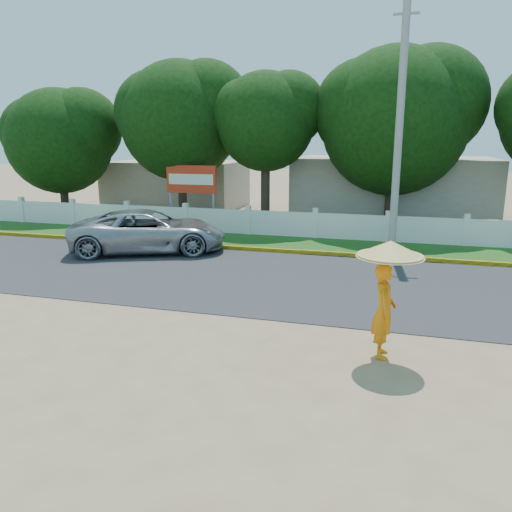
# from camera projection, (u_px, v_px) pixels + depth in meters

# --- Properties ---
(ground) EXTENTS (120.00, 120.00, 0.00)m
(ground) POSITION_uv_depth(u_px,v_px,m) (231.00, 333.00, 10.97)
(ground) COLOR #9E8460
(ground) RESTS_ON ground
(road) EXTENTS (60.00, 7.00, 0.02)m
(road) POSITION_uv_depth(u_px,v_px,m) (279.00, 279.00, 15.18)
(road) COLOR #38383A
(road) RESTS_ON ground
(grass_verge) EXTENTS (60.00, 3.50, 0.03)m
(grass_verge) POSITION_uv_depth(u_px,v_px,m) (309.00, 245.00, 20.09)
(grass_verge) COLOR #2D601E
(grass_verge) RESTS_ON ground
(curb) EXTENTS (40.00, 0.18, 0.16)m
(curb) POSITION_uv_depth(u_px,v_px,m) (301.00, 252.00, 18.48)
(curb) COLOR yellow
(curb) RESTS_ON ground
(fence) EXTENTS (40.00, 0.10, 1.10)m
(fence) POSITION_uv_depth(u_px,v_px,m) (315.00, 226.00, 21.32)
(fence) COLOR silver
(fence) RESTS_ON ground
(building_near) EXTENTS (10.00, 6.00, 3.20)m
(building_near) POSITION_uv_depth(u_px,v_px,m) (392.00, 188.00, 26.64)
(building_near) COLOR #B7AD99
(building_near) RESTS_ON ground
(building_far) EXTENTS (8.00, 5.00, 2.80)m
(building_far) POSITION_uv_depth(u_px,v_px,m) (177.00, 184.00, 31.10)
(building_far) COLOR #B7AD99
(building_far) RESTS_ON ground
(utility_pole) EXTENTS (0.28, 0.28, 9.17)m
(utility_pole) POSITION_uv_depth(u_px,v_px,m) (399.00, 127.00, 18.01)
(utility_pole) COLOR #969593
(utility_pole) RESTS_ON ground
(vehicle) EXTENTS (6.29, 4.67, 1.59)m
(vehicle) POSITION_uv_depth(u_px,v_px,m) (149.00, 231.00, 18.72)
(vehicle) COLOR #9EA2A6
(vehicle) RESTS_ON ground
(monk_with_parasol) EXTENTS (1.28, 1.28, 2.32)m
(monk_with_parasol) POSITION_uv_depth(u_px,v_px,m) (387.00, 282.00, 9.49)
(monk_with_parasol) COLOR orange
(monk_with_parasol) RESTS_ON ground
(billboard) EXTENTS (2.50, 0.13, 2.95)m
(billboard) POSITION_uv_depth(u_px,v_px,m) (191.00, 183.00, 23.63)
(billboard) COLOR gray
(billboard) RESTS_ON ground
(tree_row) EXTENTS (34.43, 7.09, 8.55)m
(tree_row) POSITION_uv_depth(u_px,v_px,m) (343.00, 122.00, 23.15)
(tree_row) COLOR #473828
(tree_row) RESTS_ON ground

